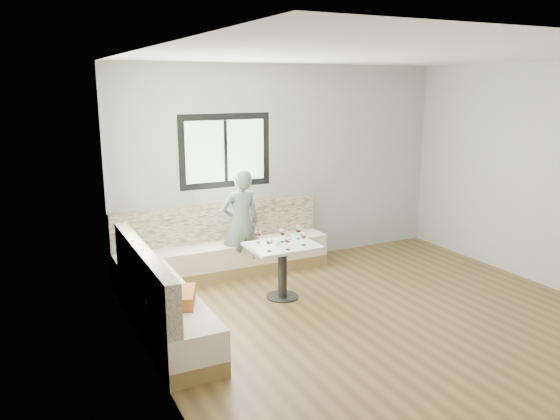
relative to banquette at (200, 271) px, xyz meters
name	(u,v)px	position (x,y,z in m)	size (l,w,h in m)	color
room	(384,195)	(1.51, -1.54, 1.08)	(5.01, 5.01, 2.81)	brown
banquette	(200,271)	(0.00, 0.00, 0.00)	(2.94, 2.80, 0.95)	olive
table	(282,258)	(0.89, -0.46, 0.17)	(0.81, 0.64, 0.67)	black
person	(241,224)	(0.73, 0.45, 0.40)	(0.53, 0.35, 1.46)	slate
olive_ramekin	(276,243)	(0.83, -0.41, 0.35)	(0.09, 0.09, 0.04)	white
wine_glass_a	(269,241)	(0.63, -0.63, 0.46)	(0.08, 0.08, 0.18)	white
wine_glass_b	(288,239)	(0.85, -0.67, 0.46)	(0.08, 0.08, 0.18)	white
wine_glass_c	(304,235)	(1.10, -0.59, 0.46)	(0.08, 0.08, 0.18)	white
wine_glass_d	(282,232)	(0.93, -0.36, 0.46)	(0.08, 0.08, 0.18)	white
wine_glass_e	(299,229)	(1.17, -0.33, 0.46)	(0.08, 0.08, 0.18)	white
wine_glass_f	(258,233)	(0.66, -0.26, 0.46)	(0.08, 0.08, 0.18)	white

